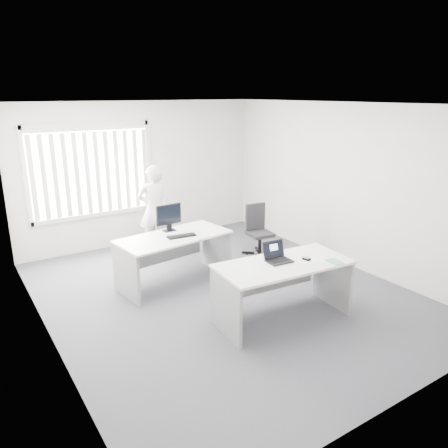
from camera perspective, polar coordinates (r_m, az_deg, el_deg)
ground at (r=6.76m, az=-0.03°, el=-9.05°), size 6.00×6.00×0.00m
wall_back at (r=8.89m, az=-10.72°, el=6.50°), size 5.00×0.02×2.80m
wall_front at (r=4.22m, az=22.93°, el=-6.17°), size 5.00×0.02×2.80m
wall_left at (r=5.39m, az=-22.90°, el=-1.29°), size 0.02×6.00×2.80m
wall_right at (r=7.89m, az=15.42°, el=4.89°), size 0.02×6.00×2.80m
ceiling at (r=6.08m, az=-0.03°, el=15.40°), size 5.00×6.00×0.02m
window at (r=8.50m, az=-16.93°, el=6.62°), size 2.32×0.06×1.76m
blinds at (r=8.45m, az=-16.79°, el=6.37°), size 2.20×0.10×1.50m
desk_near at (r=5.87m, az=7.72°, el=-7.10°), size 1.84×0.98×0.81m
desk_far at (r=6.94m, az=-6.53°, el=-3.28°), size 1.84×1.03×0.80m
office_chair at (r=8.23m, az=4.54°, el=-2.01°), size 0.61×0.61×0.96m
person at (r=8.28m, az=-9.02°, el=1.88°), size 0.72×0.61×1.69m
laptop at (r=5.76m, az=7.28°, el=-3.77°), size 0.34×0.31×0.25m
paper_sheet at (r=5.94m, az=11.20°, el=-4.64°), size 0.36×0.28×0.00m
mouse at (r=5.92m, az=10.72°, el=-4.43°), size 0.08×0.11×0.04m
booklet at (r=5.94m, az=14.26°, el=-4.78°), size 0.17×0.23×0.01m
keyboard at (r=6.81m, az=-5.57°, el=-1.57°), size 0.46×0.20×0.02m
monitor at (r=7.06m, az=-7.22°, el=0.83°), size 0.45×0.15×0.44m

